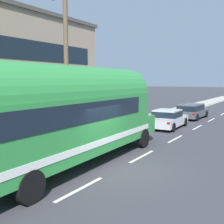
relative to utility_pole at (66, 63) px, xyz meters
The scene contains 7 objects.
ground_plane 6.32m from the utility_pole, 24.35° to the right, with size 300.00×300.00×0.00m, color #38383D.
lane_markings 11.90m from the utility_pole, 81.70° to the left, with size 3.71×80.00×0.01m.
sidewalk_slab 9.26m from the utility_pole, 95.44° to the left, with size 2.62×90.00×0.15m, color #ADA89E.
utility_pole is the anchor object (origin of this frame).
painted_bus 4.22m from the utility_pole, 49.81° to the right, with size 2.82×12.34×4.12m.
car_lead 9.60m from the utility_pole, 75.10° to the left, with size 2.08×4.36×1.37m.
car_second 15.18m from the utility_pole, 80.80° to the left, with size 2.03×4.47×1.37m.
Camera 1 is at (5.48, -8.98, 3.51)m, focal length 44.16 mm.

